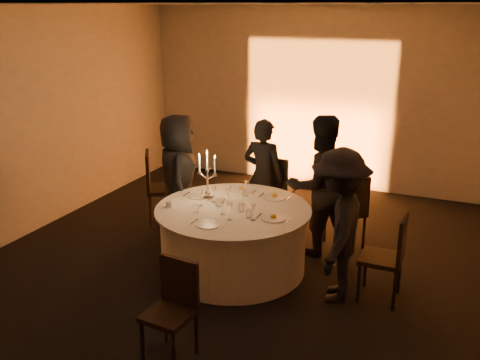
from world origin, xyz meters
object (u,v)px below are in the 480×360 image
at_px(chair_right, 390,253).
at_px(chair_back_left, 275,187).
at_px(coffee_cup, 169,204).
at_px(chair_back_right, 349,208).
at_px(guest_left, 178,177).
at_px(guest_right, 338,226).
at_px(chair_left, 157,183).
at_px(guest_back_left, 263,176).
at_px(chair_front, 173,304).
at_px(candelabra, 207,182).
at_px(banquet_table, 233,239).
at_px(guest_back_right, 319,186).

bearing_deg(chair_right, chair_back_left, -128.18).
bearing_deg(chair_right, coffee_cup, -83.97).
xyz_separation_m(chair_back_right, guest_left, (-2.16, -0.53, 0.29)).
distance_m(chair_right, guest_left, 2.90).
height_order(guest_right, coffee_cup, guest_right).
bearing_deg(chair_back_right, coffee_cup, -5.04).
height_order(chair_left, guest_back_left, guest_back_left).
bearing_deg(guest_back_left, chair_left, 16.00).
bearing_deg(chair_back_right, chair_left, -37.18).
xyz_separation_m(chair_front, coffee_cup, (-0.88, 1.44, 0.30)).
distance_m(guest_right, candelabra, 1.71).
bearing_deg(chair_front, chair_left, 130.02).
distance_m(chair_back_right, guest_right, 1.31).
relative_size(banquet_table, chair_left, 1.73).
height_order(chair_back_right, guest_back_right, guest_back_right).
height_order(chair_back_right, guest_left, guest_left).
height_order(chair_back_left, guest_right, guest_right).
distance_m(guest_back_left, coffee_cup, 1.57).
bearing_deg(guest_back_left, chair_back_left, -109.15).
distance_m(banquet_table, guest_right, 1.35).
bearing_deg(chair_front, candelabra, 113.34).
xyz_separation_m(chair_back_right, chair_front, (-0.92, -2.80, -0.04)).
relative_size(chair_back_right, guest_left, 0.58).
bearing_deg(chair_back_left, chair_left, 18.17).
bearing_deg(coffee_cup, chair_right, 5.93).
bearing_deg(guest_back_right, chair_right, 97.29).
xyz_separation_m(banquet_table, guest_back_left, (-0.09, 1.19, 0.41)).
relative_size(chair_right, coffee_cup, 8.81).
height_order(chair_right, guest_back_right, guest_back_right).
distance_m(chair_front, guest_right, 1.90).
bearing_deg(chair_back_left, guest_left, 37.87).
relative_size(chair_right, guest_right, 0.59).
height_order(chair_back_left, guest_left, guest_left).
relative_size(chair_left, chair_right, 1.08).
xyz_separation_m(chair_back_left, candelabra, (-0.41, -1.24, 0.40)).
bearing_deg(chair_right, chair_left, -104.56).
bearing_deg(banquet_table, guest_left, 151.07).
relative_size(chair_front, guest_right, 0.55).
height_order(chair_front, guest_left, guest_left).
distance_m(chair_back_left, guest_back_left, 0.31).
relative_size(chair_back_left, guest_back_right, 0.59).
bearing_deg(chair_back_left, guest_back_right, 144.67).
height_order(guest_left, guest_back_left, guest_left).
bearing_deg(chair_right, banquet_table, -89.81).
bearing_deg(guest_back_right, chair_left, -42.74).
height_order(banquet_table, guest_right, guest_right).
relative_size(chair_left, coffee_cup, 9.48).
xyz_separation_m(chair_front, guest_back_right, (0.59, 2.55, 0.38)).
height_order(banquet_table, chair_left, chair_left).
xyz_separation_m(chair_right, guest_left, (-2.83, 0.58, 0.29)).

